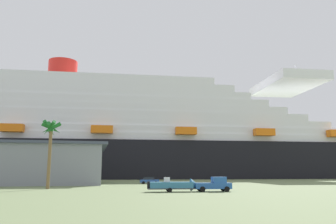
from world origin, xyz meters
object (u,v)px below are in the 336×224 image
(palm_tree, at_px, (51,134))
(parked_car_yellow_taxi, at_px, (62,181))
(parked_car_blue_suv, at_px, (149,180))
(cruise_ship, at_px, (140,140))
(small_boat_on_trailer, at_px, (176,185))
(pickup_truck, at_px, (214,185))

(palm_tree, distance_m, parked_car_yellow_taxi, 20.22)
(palm_tree, height_order, parked_car_blue_suv, palm_tree)
(parked_car_yellow_taxi, xyz_separation_m, parked_car_blue_suv, (20.33, 2.29, 0.00))
(cruise_ship, bearing_deg, parked_car_yellow_taxi, -112.82)
(cruise_ship, xyz_separation_m, small_boat_on_trailer, (-7.34, -93.55, -15.40))
(pickup_truck, bearing_deg, parked_car_blue_suv, 97.57)
(cruise_ship, relative_size, parked_car_blue_suv, 56.95)
(palm_tree, height_order, parked_car_yellow_taxi, palm_tree)
(pickup_truck, relative_size, parked_car_blue_suv, 1.21)
(small_boat_on_trailer, bearing_deg, parked_car_blue_suv, 87.62)
(pickup_truck, bearing_deg, parked_car_yellow_taxi, 128.18)
(small_boat_on_trailer, bearing_deg, cruise_ship, 85.51)
(parked_car_blue_suv, bearing_deg, cruise_ship, 84.35)
(small_boat_on_trailer, xyz_separation_m, parked_car_blue_suv, (1.39, 33.36, -0.12))
(parked_car_yellow_taxi, bearing_deg, parked_car_blue_suv, 6.44)
(cruise_ship, height_order, parked_car_yellow_taxi, cruise_ship)
(cruise_ship, height_order, pickup_truck, cruise_ship)
(cruise_ship, xyz_separation_m, palm_tree, (-27.24, -80.67, -6.75))
(cruise_ship, height_order, palm_tree, cruise_ship)
(palm_tree, bearing_deg, parked_car_blue_suv, 43.91)
(pickup_truck, distance_m, small_boat_on_trailer, 5.91)
(pickup_truck, bearing_deg, palm_tree, 152.57)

